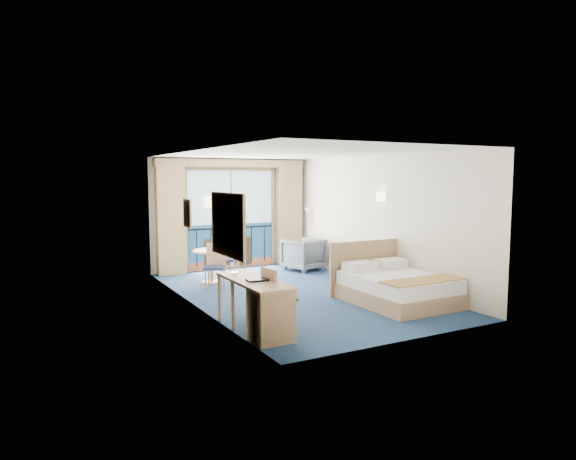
% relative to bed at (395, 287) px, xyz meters
% --- Properties ---
extents(floor, '(6.50, 6.50, 0.00)m').
position_rel_bed_xyz_m(floor, '(-1.23, 1.50, -0.29)').
color(floor, navy).
rests_on(floor, ground).
extents(room_walls, '(4.04, 6.54, 2.72)m').
position_rel_bed_xyz_m(room_walls, '(-1.23, 1.50, 1.49)').
color(room_walls, silver).
rests_on(room_walls, ground).
extents(balcony_door, '(2.36, 0.03, 2.52)m').
position_rel_bed_xyz_m(balcony_door, '(-1.24, 4.72, 0.85)').
color(balcony_door, navy).
rests_on(balcony_door, room_walls).
extents(curtain_left, '(0.65, 0.22, 2.55)m').
position_rel_bed_xyz_m(curtain_left, '(-2.78, 4.57, 0.99)').
color(curtain_left, tan).
rests_on(curtain_left, room_walls).
extents(curtain_right, '(0.65, 0.22, 2.55)m').
position_rel_bed_xyz_m(curtain_right, '(0.32, 4.57, 0.99)').
color(curtain_right, tan).
rests_on(curtain_right, room_walls).
extents(pelmet, '(3.80, 0.25, 0.18)m').
position_rel_bed_xyz_m(pelmet, '(-1.23, 4.60, 2.29)').
color(pelmet, tan).
rests_on(pelmet, room_walls).
extents(mirror, '(0.05, 1.25, 0.95)m').
position_rel_bed_xyz_m(mirror, '(-3.20, -0.00, 1.26)').
color(mirror, tan).
rests_on(mirror, room_walls).
extents(wall_print, '(0.04, 0.42, 0.52)m').
position_rel_bed_xyz_m(wall_print, '(-3.20, 1.95, 1.31)').
color(wall_print, tan).
rests_on(wall_print, room_walls).
extents(sconce_left, '(0.18, 0.18, 0.18)m').
position_rel_bed_xyz_m(sconce_left, '(-3.17, 0.90, 1.56)').
color(sconce_left, beige).
rests_on(sconce_left, room_walls).
extents(sconce_right, '(0.18, 0.18, 0.18)m').
position_rel_bed_xyz_m(sconce_right, '(0.71, 1.35, 1.56)').
color(sconce_right, beige).
rests_on(sconce_right, room_walls).
extents(bed, '(1.63, 1.94, 1.03)m').
position_rel_bed_xyz_m(bed, '(0.00, 0.00, 0.00)').
color(bed, tan).
rests_on(bed, ground).
extents(nightstand, '(0.43, 0.41, 0.57)m').
position_rel_bed_xyz_m(nightstand, '(0.53, 1.13, -0.00)').
color(nightstand, tan).
rests_on(nightstand, ground).
extents(phone, '(0.23, 0.21, 0.08)m').
position_rel_bed_xyz_m(phone, '(0.49, 1.08, 0.32)').
color(phone, silver).
rests_on(phone, nightstand).
extents(armchair, '(1.02, 1.03, 0.77)m').
position_rel_bed_xyz_m(armchair, '(0.17, 3.60, 0.10)').
color(armchair, '#495059').
rests_on(armchair, ground).
extents(floor_lamp, '(0.20, 0.20, 1.46)m').
position_rel_bed_xyz_m(floor_lamp, '(0.65, 4.17, 0.82)').
color(floor_lamp, silver).
rests_on(floor_lamp, ground).
extents(desk, '(0.56, 1.63, 0.76)m').
position_rel_bed_xyz_m(desk, '(-2.94, -0.77, 0.14)').
color(desk, tan).
rests_on(desk, ground).
extents(desk_chair, '(0.44, 0.43, 0.93)m').
position_rel_bed_xyz_m(desk_chair, '(-2.65, -0.44, 0.24)').
color(desk_chair, '#1F2549').
rests_on(desk_chair, ground).
extents(folder, '(0.32, 0.26, 0.03)m').
position_rel_bed_xyz_m(folder, '(-2.93, -0.43, 0.49)').
color(folder, black).
rests_on(folder, desk).
extents(desk_lamp, '(0.11, 0.11, 0.40)m').
position_rel_bed_xyz_m(desk_lamp, '(-3.04, 0.17, 0.78)').
color(desk_lamp, silver).
rests_on(desk_lamp, desk).
extents(round_table, '(0.79, 0.79, 0.71)m').
position_rel_bed_xyz_m(round_table, '(-2.30, 3.24, 0.25)').
color(round_table, tan).
rests_on(round_table, ground).
extents(table_chair_a, '(0.44, 0.43, 0.99)m').
position_rel_bed_xyz_m(table_chair_a, '(-1.85, 3.24, 0.27)').
color(table_chair_a, '#1F2549').
rests_on(table_chair_a, ground).
extents(table_chair_b, '(0.54, 0.54, 0.90)m').
position_rel_bed_xyz_m(table_chair_b, '(-2.41, 2.71, 0.22)').
color(table_chair_b, '#1F2549').
rests_on(table_chair_b, ground).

